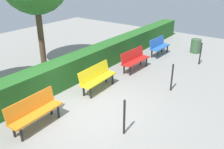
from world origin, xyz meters
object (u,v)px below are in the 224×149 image
bench_yellow (97,77)px  trash_bin (196,46)px  bench_blue (159,46)px  bench_orange (34,111)px  bench_red (134,59)px

bench_yellow → trash_bin: (-6.16, 1.47, -0.13)m
bench_blue → trash_bin: (-1.44, 1.37, -0.12)m
bench_orange → bench_yellow: bearing=178.4°
bench_red → bench_orange: bearing=1.6°
bench_yellow → bench_orange: size_ratio=1.02×
bench_blue → bench_yellow: bench_blue is taller
bench_orange → bench_blue: bearing=177.1°
bench_red → trash_bin: (-3.80, 1.36, -0.13)m
bench_blue → trash_bin: bearing=137.8°
bench_orange → trash_bin: 8.96m
bench_blue → bench_red: size_ratio=0.88×
bench_blue → bench_yellow: size_ratio=0.86×
bench_yellow → bench_orange: (2.69, 0.03, -0.00)m
bench_red → bench_yellow: bearing=-0.3°
bench_red → bench_yellow: (2.36, -0.11, 0.00)m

